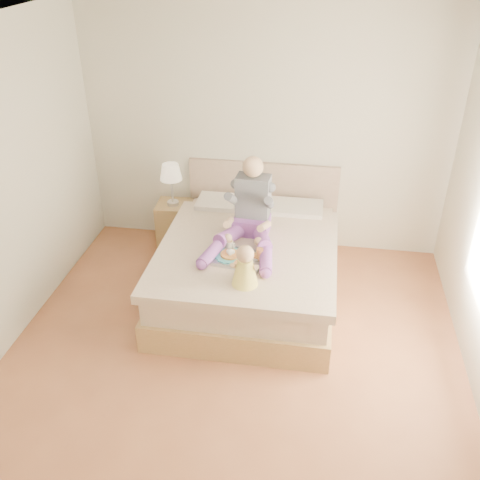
% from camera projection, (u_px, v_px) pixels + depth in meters
% --- Properties ---
extents(room, '(4.02, 4.22, 2.71)m').
position_uv_depth(room, '(241.00, 206.00, 3.90)').
color(room, brown).
rests_on(room, ground).
extents(bed, '(1.70, 2.18, 1.00)m').
position_uv_depth(bed, '(250.00, 262.00, 5.44)').
color(bed, olive).
rests_on(bed, ground).
extents(nightstand, '(0.44, 0.39, 0.51)m').
position_uv_depth(nightstand, '(176.00, 223.00, 6.28)').
color(nightstand, olive).
rests_on(nightstand, ground).
extents(lamp, '(0.24, 0.24, 0.50)m').
position_uv_depth(lamp, '(171.00, 174.00, 5.94)').
color(lamp, silver).
rests_on(lamp, nightstand).
extents(adult, '(0.69, 1.00, 0.82)m').
position_uv_depth(adult, '(249.00, 216.00, 5.16)').
color(adult, '#70388D').
rests_on(adult, bed).
extents(tray, '(0.50, 0.42, 0.13)m').
position_uv_depth(tray, '(239.00, 257.00, 4.93)').
color(tray, silver).
rests_on(tray, bed).
extents(baby, '(0.25, 0.34, 0.38)m').
position_uv_depth(baby, '(245.00, 268.00, 4.54)').
color(baby, '#E5D248').
rests_on(baby, bed).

